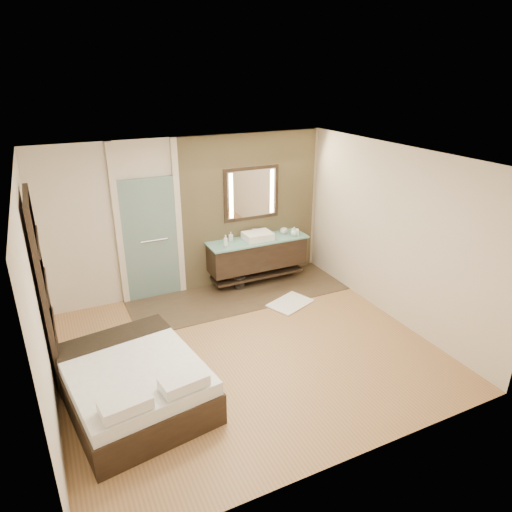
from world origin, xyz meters
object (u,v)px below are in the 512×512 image
mirror_unit (252,193)px  bed (134,383)px  waste_bin (239,282)px  vanity (257,254)px

mirror_unit → bed: mirror_unit is taller
bed → waste_bin: bearing=35.9°
mirror_unit → waste_bin: (-0.39, -0.31, -1.52)m
mirror_unit → waste_bin: size_ratio=4.19×
vanity → mirror_unit: 1.10m
bed → waste_bin: size_ratio=7.93×
mirror_unit → bed: bearing=-136.5°
mirror_unit → bed: (-2.75, -2.61, -1.36)m
bed → vanity: bearing=32.3°
waste_bin → mirror_unit: bearing=38.0°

